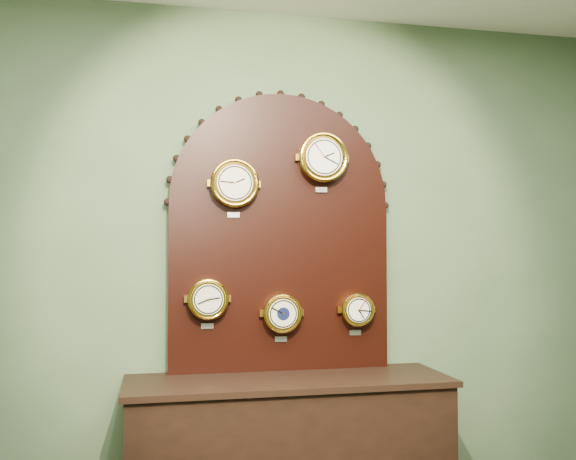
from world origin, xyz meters
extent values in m
plane|color=#4C6646|center=(0.00, 2.50, 1.40)|extent=(4.00, 0.00, 4.00)
cube|color=black|center=(0.00, 2.45, 1.28)|extent=(1.20, 0.06, 0.90)
cylinder|color=black|center=(0.00, 2.45, 1.73)|extent=(1.20, 0.06, 1.20)
cylinder|color=gold|center=(-0.26, 2.39, 1.83)|extent=(0.24, 0.08, 0.24)
torus|color=gold|center=(-0.26, 2.36, 1.83)|extent=(0.26, 0.02, 0.26)
cylinder|color=beige|center=(-0.26, 2.35, 1.83)|extent=(0.19, 0.01, 0.19)
cube|color=silver|center=(-0.26, 2.42, 1.67)|extent=(0.06, 0.01, 0.03)
cylinder|color=gold|center=(0.22, 2.39, 1.98)|extent=(0.25, 0.08, 0.25)
torus|color=gold|center=(0.22, 2.36, 1.98)|extent=(0.27, 0.03, 0.27)
cylinder|color=white|center=(0.22, 2.35, 1.98)|extent=(0.20, 0.01, 0.20)
cube|color=silver|center=(0.22, 2.42, 1.81)|extent=(0.07, 0.01, 0.03)
cylinder|color=gold|center=(-0.40, 2.39, 1.22)|extent=(0.20, 0.08, 0.20)
torus|color=gold|center=(-0.40, 2.36, 1.22)|extent=(0.21, 0.02, 0.21)
cylinder|color=beige|center=(-0.40, 2.35, 1.22)|extent=(0.16, 0.01, 0.16)
cube|color=silver|center=(-0.40, 2.42, 1.08)|extent=(0.06, 0.01, 0.03)
cylinder|color=gold|center=(0.00, 2.39, 1.14)|extent=(0.19, 0.08, 0.19)
torus|color=gold|center=(0.00, 2.36, 1.14)|extent=(0.21, 0.02, 0.21)
cylinder|color=beige|center=(0.00, 2.35, 1.14)|extent=(0.15, 0.01, 0.15)
cube|color=silver|center=(0.00, 2.42, 1.00)|extent=(0.07, 0.01, 0.03)
cylinder|color=#0C1335|center=(0.00, 2.35, 1.14)|extent=(0.07, 0.00, 0.07)
cylinder|color=gold|center=(0.41, 2.39, 1.15)|extent=(0.17, 0.08, 0.17)
torus|color=gold|center=(0.41, 2.36, 1.15)|extent=(0.18, 0.02, 0.18)
cylinder|color=white|center=(0.41, 2.35, 1.15)|extent=(0.13, 0.01, 0.13)
cube|color=silver|center=(0.41, 2.42, 1.02)|extent=(0.06, 0.01, 0.03)
camera|label=1|loc=(-0.67, -0.89, 1.47)|focal=39.05mm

